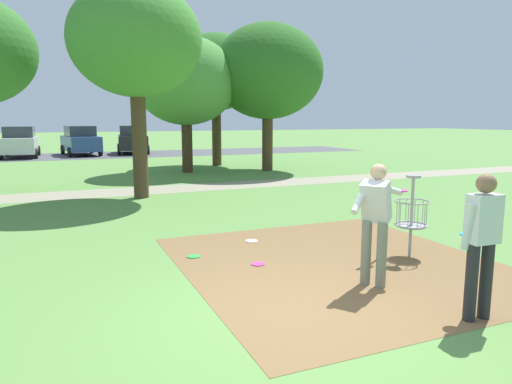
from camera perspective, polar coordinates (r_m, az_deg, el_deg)
name	(u,v)px	position (r m, az deg, el deg)	size (l,w,h in m)	color
ground_plane	(291,313)	(5.82, 4.26, -14.54)	(160.00, 160.00, 0.00)	#5B8942
dirt_tee_pad	(337,263)	(7.74, 9.93, -8.56)	(4.85, 5.29, 0.01)	brown
disc_golf_basket	(408,213)	(8.20, 18.13, -2.46)	(0.98, 0.58, 1.39)	#9E9EA3
player_foreground_watching	(376,217)	(6.61, 14.44, -2.93)	(1.14, 0.56, 1.71)	slate
player_throwing	(482,239)	(5.91, 25.88, -5.14)	(0.48, 0.41, 1.71)	#232328
frisbee_near_basket	(193,257)	(8.02, -7.65, -7.83)	(0.22, 0.22, 0.02)	green
frisbee_mid_grass	(252,241)	(8.91, -0.54, -6.02)	(0.24, 0.24, 0.02)	white
frisbee_far_left	(258,264)	(7.55, 0.24, -8.81)	(0.21, 0.21, 0.02)	#E53D99
tree_near_right	(268,72)	(21.01, 1.44, 14.47)	(4.85, 4.85, 6.40)	#4C3823
tree_mid_left	(136,41)	(14.19, -14.50, 17.40)	(3.74, 3.74, 6.08)	#4C3823
tree_mid_center	(216,73)	(23.30, -4.94, 14.32)	(4.31, 4.31, 6.35)	#4C3823
tree_mid_right	(186,81)	(20.38, -8.59, 13.25)	(4.36, 4.36, 5.73)	#422D1E
parking_lot_strip	(100,155)	(31.24, -18.51, 4.29)	(36.00, 6.00, 0.01)	#4C4C51
parked_car_leftmost	(20,142)	(31.29, -26.89, 5.48)	(2.06, 4.25, 1.84)	silver
parked_car_center_left	(80,141)	(31.70, -20.66, 5.91)	(2.40, 4.41, 1.84)	#2D4784
parked_car_center_right	(133,140)	(32.16, -14.86, 6.22)	(2.34, 4.38, 1.84)	black
gravel_path	(143,191)	(15.53, -13.65, 0.17)	(40.00, 1.77, 0.00)	gray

